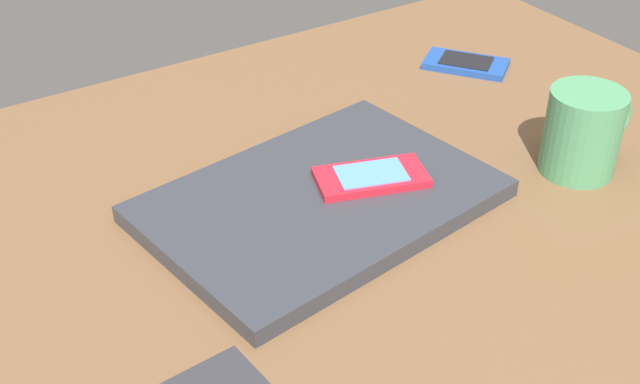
{
  "coord_description": "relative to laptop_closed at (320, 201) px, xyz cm",
  "views": [
    {
      "loc": [
        -34.91,
        -57.25,
        52.18
      ],
      "look_at": [
        2.46,
        0.92,
        5.0
      ],
      "focal_mm": 46.69,
      "sensor_mm": 36.0,
      "label": 1
    }
  ],
  "objects": [
    {
      "name": "desk_surface",
      "position": [
        -2.46,
        -0.92,
        -2.42
      ],
      "size": [
        120.0,
        80.0,
        3.0
      ],
      "primitive_type": "cube",
      "color": "brown",
      "rests_on": "ground"
    },
    {
      "name": "laptop_closed",
      "position": [
        0.0,
        0.0,
        0.0
      ],
      "size": [
        37.11,
        27.93,
        1.85
      ],
      "primitive_type": "cube",
      "rotation": [
        0.0,
        0.0,
        0.14
      ],
      "color": "#33353D",
      "rests_on": "desk_surface"
    },
    {
      "name": "cell_phone_on_laptop",
      "position": [
        5.66,
        -1.03,
        1.39
      ],
      "size": [
        12.58,
        8.97,
        0.99
      ],
      "color": "red",
      "rests_on": "laptop_closed"
    },
    {
      "name": "cell_phone_on_desk",
      "position": [
        34.26,
        17.02,
        -0.43
      ],
      "size": [
        11.12,
        12.18,
        1.04
      ],
      "color": "#1E479E",
      "rests_on": "desk_surface"
    },
    {
      "name": "coffee_mug",
      "position": [
        27.65,
        -8.9,
        3.77
      ],
      "size": [
        11.55,
        8.08,
        9.38
      ],
      "color": "#4C9360",
      "rests_on": "desk_surface"
    }
  ]
}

